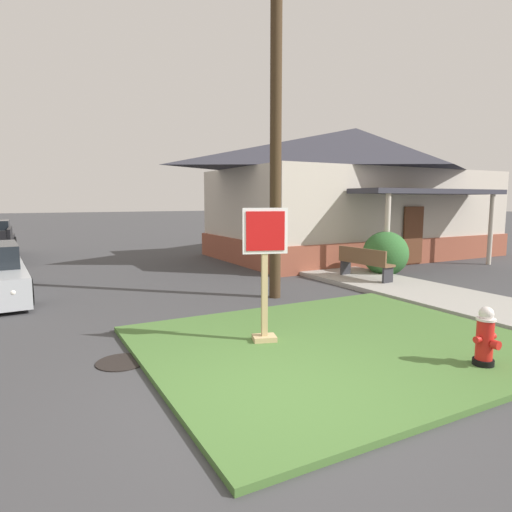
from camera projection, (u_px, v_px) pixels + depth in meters
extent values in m
plane|color=#3D3D3F|center=(278.00, 402.00, 5.01)|extent=(160.00, 160.00, 0.00)
cube|color=#477033|center=(338.00, 343.00, 6.93)|extent=(5.94, 4.92, 0.08)
cube|color=#9E9B93|center=(367.00, 280.00, 12.32)|extent=(2.20, 15.74, 0.12)
cylinder|color=black|center=(483.00, 362.00, 5.92)|extent=(0.28, 0.28, 0.08)
cylinder|color=red|center=(485.00, 340.00, 5.88)|extent=(0.22, 0.22, 0.54)
cylinder|color=silver|center=(486.00, 319.00, 5.85)|extent=(0.25, 0.25, 0.03)
sphere|color=silver|center=(486.00, 314.00, 5.84)|extent=(0.19, 0.19, 0.19)
cube|color=silver|center=(487.00, 309.00, 5.83)|extent=(0.04, 0.04, 0.04)
cylinder|color=red|center=(478.00, 339.00, 5.81)|extent=(0.08, 0.09, 0.09)
cylinder|color=red|center=(492.00, 336.00, 5.95)|extent=(0.08, 0.09, 0.09)
cylinder|color=red|center=(496.00, 345.00, 5.75)|extent=(0.12, 0.09, 0.12)
cube|color=tan|center=(264.00, 277.00, 6.82)|extent=(0.11, 0.11, 2.03)
cube|color=tan|center=(264.00, 338.00, 6.94)|extent=(0.43, 0.37, 0.08)
cube|color=white|center=(265.00, 231.00, 6.68)|extent=(0.67, 0.22, 0.70)
cube|color=red|center=(265.00, 231.00, 6.66)|extent=(0.57, 0.19, 0.60)
cylinder|color=black|center=(121.00, 362.00, 6.22)|extent=(0.70, 0.70, 0.02)
cylinder|color=black|center=(27.00, 292.00, 9.51)|extent=(0.25, 0.63, 0.62)
cylinder|color=black|center=(20.00, 274.00, 11.77)|extent=(0.25, 0.63, 0.62)
sphere|color=white|center=(13.00, 292.00, 8.69)|extent=(0.14, 0.14, 0.14)
sphere|color=red|center=(6.00, 265.00, 12.26)|extent=(0.12, 0.12, 0.12)
cube|color=black|center=(10.00, 234.00, 15.88)|extent=(0.14, 2.27, 0.44)
cylinder|color=black|center=(13.00, 246.00, 18.23)|extent=(0.27, 0.76, 0.76)
cylinder|color=black|center=(10.00, 254.00, 15.37)|extent=(0.27, 0.76, 0.76)
cube|color=brown|center=(366.00, 263.00, 12.14)|extent=(0.54, 1.74, 0.06)
cube|color=brown|center=(361.00, 255.00, 12.02)|extent=(0.19, 1.72, 0.38)
cube|color=#2D2D33|center=(388.00, 275.00, 11.52)|extent=(0.36, 0.09, 0.41)
cube|color=#2D2D33|center=(346.00, 267.00, 12.82)|extent=(0.36, 0.09, 0.41)
cylinder|color=#42301E|center=(276.00, 99.00, 9.79)|extent=(0.26, 0.26, 9.02)
cube|color=brown|center=(353.00, 244.00, 18.24)|extent=(10.92, 6.27, 0.90)
cube|color=beige|center=(354.00, 203.00, 18.02)|extent=(10.70, 6.15, 2.50)
pyramid|color=#33333D|center=(356.00, 150.00, 17.75)|extent=(11.47, 6.59, 1.73)
cube|color=#33333D|center=(431.00, 192.00, 14.61)|extent=(6.01, 1.40, 0.16)
cylinder|color=beige|center=(387.00, 234.00, 13.15)|extent=(0.16, 0.16, 2.55)
cylinder|color=beige|center=(491.00, 229.00, 15.44)|extent=(0.16, 0.16, 2.55)
cube|color=brown|center=(413.00, 235.00, 15.40)|extent=(0.90, 0.06, 2.00)
ellipsoid|color=#316930|center=(385.00, 254.00, 13.24)|extent=(1.35, 1.35, 1.34)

